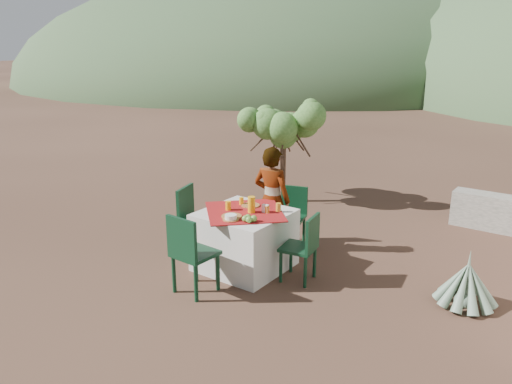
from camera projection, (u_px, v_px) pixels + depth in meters
ground at (207, 257)px, 6.75m from camera, size 160.00×160.00×0.00m
table at (245, 239)px, 6.35m from camera, size 1.30×1.30×0.76m
chair_far at (292, 213)px, 7.10m from camera, size 0.47×0.47×0.83m
chair_near at (190, 251)px, 5.62m from camera, size 0.46×0.46×0.96m
chair_left at (194, 218)px, 6.70m from camera, size 0.54×0.54×0.95m
chair_right at (304, 245)px, 5.95m from camera, size 0.44×0.44×0.84m
person at (272, 200)px, 6.79m from camera, size 0.57×0.40×1.47m
shrub_tree at (287, 131)px, 8.78m from camera, size 1.40×1.37×1.64m
agave at (466, 284)px, 5.46m from camera, size 0.67×0.68×0.72m
hill_near_left at (284, 79)px, 40.16m from camera, size 40.00×40.00×16.00m
plate_far at (251, 205)px, 6.45m from camera, size 0.24×0.24×0.01m
plate_near at (232, 216)px, 6.04m from camera, size 0.25×0.25×0.01m
glass_far at (241, 201)px, 6.49m from camera, size 0.06×0.06×0.10m
glass_near at (228, 206)px, 6.28m from camera, size 0.07×0.07×0.11m
juice_pitcher at (251, 205)px, 6.17m from camera, size 0.09×0.09×0.20m
bowl_plate at (231, 219)px, 5.93m from camera, size 0.20×0.20×0.01m
white_bowl at (231, 217)px, 5.93m from camera, size 0.14×0.14×0.05m
jar_left at (267, 209)px, 6.17m from camera, size 0.06×0.06×0.09m
jar_right at (278, 207)px, 6.23m from camera, size 0.07×0.07×0.10m
napkin_holder at (265, 209)px, 6.18m from camera, size 0.08×0.05×0.10m
fruit_cluster at (249, 219)px, 5.87m from camera, size 0.16×0.14×0.08m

